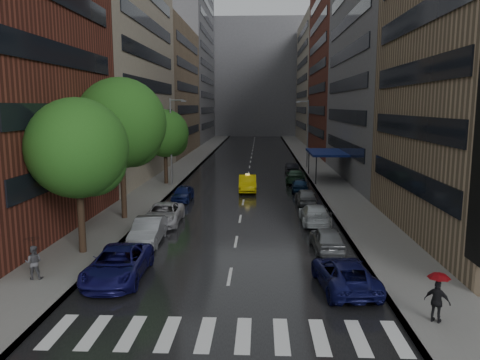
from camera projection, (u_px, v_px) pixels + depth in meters
The scene contains 19 objects.
ground at pixel (223, 311), 19.28m from camera, with size 220.00×220.00×0.00m, color gray.
road at pixel (250, 163), 68.61m from camera, with size 14.00×140.00×0.01m, color black.
sidewalk_left at pixel (189, 163), 68.99m from camera, with size 4.00×140.00×0.15m, color gray.
sidewalk_right at pixel (312, 163), 68.21m from camera, with size 4.00×140.00×0.15m, color gray.
crosswalk at pixel (225, 335), 17.30m from camera, with size 13.15×2.80×0.01m.
buildings_left at pixel (159, 58), 75.41m from camera, with size 8.00×108.00×38.00m.
buildings_right at pixel (348, 62), 72.21m from camera, with size 8.05×109.10×36.00m.
building_far at pixel (256, 79), 133.18m from camera, with size 40.00×14.00×32.00m, color slate.
tree_near at pixel (77, 148), 25.74m from camera, with size 5.56×5.56×8.86m.
tree_mid at pixel (121, 123), 33.71m from camera, with size 6.54×6.54×10.42m.
tree_far at pixel (165, 134), 49.31m from camera, with size 5.03×5.03×8.02m.
taxi at pixel (248, 183), 46.17m from camera, with size 1.70×4.87×1.60m, color yellow.
parked_cars_left at pixel (152, 227), 29.75m from camera, with size 2.72×23.93×1.55m.
parked_cars_right at pixel (308, 201), 38.20m from camera, with size 2.82×41.95×1.49m.
ped_black_umbrella at pixel (33, 254), 22.32m from camera, with size 0.96×0.98×2.09m.
ped_red_umbrella at pixel (438, 293), 17.84m from camera, with size 1.02×0.89×2.01m.
street_lamp_left at pixel (172, 140), 48.44m from camera, with size 1.74×0.22×9.00m.
street_lamp_right at pixel (307, 132), 62.58m from camera, with size 1.74×0.22×9.00m.
awning at pixel (327, 153), 52.93m from camera, with size 4.00×8.00×3.12m.
Camera 1 is at (1.48, -18.14, 8.40)m, focal length 35.00 mm.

